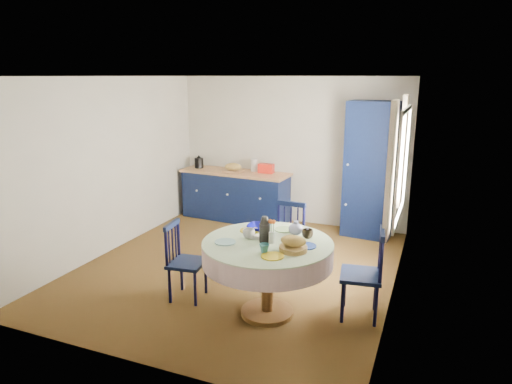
{
  "coord_description": "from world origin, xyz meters",
  "views": [
    {
      "loc": [
        2.36,
        -5.18,
        2.51
      ],
      "look_at": [
        0.18,
        0.2,
        1.02
      ],
      "focal_mm": 32.0,
      "sensor_mm": 36.0,
      "label": 1
    }
  ],
  "objects_px": {
    "kitchen_counter": "(235,194)",
    "mug_c": "(308,234)",
    "cobalt_bowl": "(259,227)",
    "dining_table": "(268,253)",
    "chair_far": "(287,240)",
    "mug_a": "(249,234)",
    "chair_left": "(184,261)",
    "chair_right": "(365,273)",
    "pantry_cabinet": "(371,170)",
    "mug_b": "(264,248)",
    "mug_d": "(265,227)"
  },
  "relations": [
    {
      "from": "pantry_cabinet",
      "to": "dining_table",
      "type": "xyz_separation_m",
      "value": [
        -0.59,
        -3.0,
        -0.37
      ]
    },
    {
      "from": "kitchen_counter",
      "to": "mug_d",
      "type": "distance_m",
      "value": 3.12
    },
    {
      "from": "kitchen_counter",
      "to": "mug_d",
      "type": "height_order",
      "value": "kitchen_counter"
    },
    {
      "from": "cobalt_bowl",
      "to": "chair_left",
      "type": "bearing_deg",
      "value": -158.72
    },
    {
      "from": "mug_a",
      "to": "cobalt_bowl",
      "type": "distance_m",
      "value": 0.29
    },
    {
      "from": "chair_far",
      "to": "mug_a",
      "type": "bearing_deg",
      "value": -92.21
    },
    {
      "from": "mug_c",
      "to": "mug_a",
      "type": "bearing_deg",
      "value": -157.67
    },
    {
      "from": "chair_far",
      "to": "kitchen_counter",
      "type": "bearing_deg",
      "value": 133.17
    },
    {
      "from": "cobalt_bowl",
      "to": "chair_right",
      "type": "bearing_deg",
      "value": 1.17
    },
    {
      "from": "kitchen_counter",
      "to": "cobalt_bowl",
      "type": "distance_m",
      "value": 3.07
    },
    {
      "from": "mug_b",
      "to": "mug_c",
      "type": "bearing_deg",
      "value": 63.61
    },
    {
      "from": "dining_table",
      "to": "mug_b",
      "type": "distance_m",
      "value": 0.35
    },
    {
      "from": "pantry_cabinet",
      "to": "chair_right",
      "type": "distance_m",
      "value": 2.74
    },
    {
      "from": "chair_far",
      "to": "mug_a",
      "type": "height_order",
      "value": "chair_far"
    },
    {
      "from": "mug_d",
      "to": "dining_table",
      "type": "bearing_deg",
      "value": -62.94
    },
    {
      "from": "kitchen_counter",
      "to": "chair_right",
      "type": "distance_m",
      "value": 3.76
    },
    {
      "from": "mug_b",
      "to": "mug_d",
      "type": "distance_m",
      "value": 0.64
    },
    {
      "from": "pantry_cabinet",
      "to": "chair_left",
      "type": "distance_m",
      "value": 3.46
    },
    {
      "from": "kitchen_counter",
      "to": "chair_far",
      "type": "relative_size",
      "value": 2.08
    },
    {
      "from": "pantry_cabinet",
      "to": "mug_a",
      "type": "xyz_separation_m",
      "value": [
        -0.82,
        -2.97,
        -0.19
      ]
    },
    {
      "from": "cobalt_bowl",
      "to": "mug_d",
      "type": "bearing_deg",
      "value": -6.69
    },
    {
      "from": "dining_table",
      "to": "chair_far",
      "type": "distance_m",
      "value": 1.05
    },
    {
      "from": "chair_far",
      "to": "cobalt_bowl",
      "type": "xyz_separation_m",
      "value": [
        -0.1,
        -0.7,
        0.38
      ]
    },
    {
      "from": "kitchen_counter",
      "to": "pantry_cabinet",
      "type": "relative_size",
      "value": 0.93
    },
    {
      "from": "kitchen_counter",
      "to": "mug_c",
      "type": "xyz_separation_m",
      "value": [
        2.08,
        -2.69,
        0.43
      ]
    },
    {
      "from": "pantry_cabinet",
      "to": "mug_b",
      "type": "xyz_separation_m",
      "value": [
        -0.53,
        -3.29,
        -0.19
      ]
    },
    {
      "from": "dining_table",
      "to": "chair_far",
      "type": "xyz_separation_m",
      "value": [
        -0.13,
        1.01,
        -0.22
      ]
    },
    {
      "from": "mug_a",
      "to": "kitchen_counter",
      "type": "bearing_deg",
      "value": 117.1
    },
    {
      "from": "kitchen_counter",
      "to": "mug_c",
      "type": "bearing_deg",
      "value": -48.44
    },
    {
      "from": "chair_left",
      "to": "cobalt_bowl",
      "type": "distance_m",
      "value": 0.94
    },
    {
      "from": "kitchen_counter",
      "to": "chair_left",
      "type": "xyz_separation_m",
      "value": [
        0.7,
        -2.96,
        0.01
      ]
    },
    {
      "from": "chair_left",
      "to": "mug_c",
      "type": "distance_m",
      "value": 1.46
    },
    {
      "from": "pantry_cabinet",
      "to": "chair_far",
      "type": "height_order",
      "value": "pantry_cabinet"
    },
    {
      "from": "cobalt_bowl",
      "to": "mug_a",
      "type": "bearing_deg",
      "value": -89.95
    },
    {
      "from": "kitchen_counter",
      "to": "chair_left",
      "type": "distance_m",
      "value": 3.04
    },
    {
      "from": "mug_c",
      "to": "cobalt_bowl",
      "type": "bearing_deg",
      "value": 175.12
    },
    {
      "from": "pantry_cabinet",
      "to": "chair_left",
      "type": "height_order",
      "value": "pantry_cabinet"
    },
    {
      "from": "mug_d",
      "to": "mug_a",
      "type": "bearing_deg",
      "value": -105.33
    },
    {
      "from": "pantry_cabinet",
      "to": "chair_far",
      "type": "xyz_separation_m",
      "value": [
        -0.72,
        -1.98,
        -0.59
      ]
    },
    {
      "from": "chair_far",
      "to": "mug_c",
      "type": "bearing_deg",
      "value": -53.91
    },
    {
      "from": "chair_far",
      "to": "pantry_cabinet",
      "type": "bearing_deg",
      "value": 73.69
    },
    {
      "from": "pantry_cabinet",
      "to": "chair_far",
      "type": "bearing_deg",
      "value": -104.9
    },
    {
      "from": "chair_right",
      "to": "mug_b",
      "type": "distance_m",
      "value": 1.16
    },
    {
      "from": "dining_table",
      "to": "chair_left",
      "type": "bearing_deg",
      "value": 179.77
    },
    {
      "from": "chair_left",
      "to": "chair_right",
      "type": "relative_size",
      "value": 0.92
    },
    {
      "from": "mug_b",
      "to": "mug_c",
      "type": "distance_m",
      "value": 0.62
    },
    {
      "from": "dining_table",
      "to": "mug_c",
      "type": "bearing_deg",
      "value": 37.5
    },
    {
      "from": "cobalt_bowl",
      "to": "chair_far",
      "type": "bearing_deg",
      "value": 81.69
    },
    {
      "from": "kitchen_counter",
      "to": "mug_a",
      "type": "distance_m",
      "value": 3.32
    },
    {
      "from": "pantry_cabinet",
      "to": "cobalt_bowl",
      "type": "bearing_deg",
      "value": -101.98
    }
  ]
}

